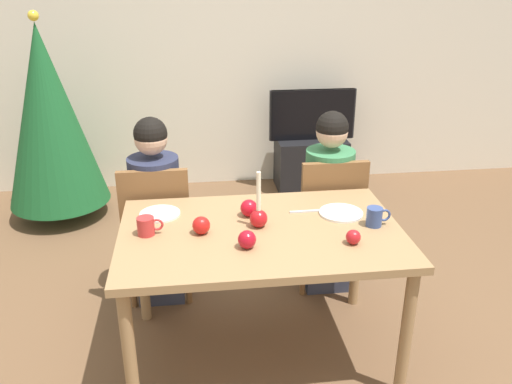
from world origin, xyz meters
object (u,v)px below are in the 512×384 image
Objects in this scene: plate_left at (160,214)px; mug_right at (375,217)px; tv at (312,115)px; plate_right at (341,213)px; chair_right at (329,215)px; apple_near_candle at (201,225)px; person_right_child at (328,205)px; christmas_tree at (49,117)px; person_left_child at (157,214)px; chair_left at (157,225)px; tv_stand at (310,163)px; candle_centerpiece at (259,215)px; dining_table at (261,245)px; mug_left at (147,226)px; apple_by_left_plate at (247,239)px; apple_far_edge at (353,237)px; apple_by_right_mug at (249,208)px.

mug_right is (1.08, -0.26, 0.04)m from plate_left.
plate_right is at bearing -98.95° from tv.
chair_right reaches higher than apple_near_candle.
christmas_tree reaches higher than person_right_child.
person_left_child is at bearing -55.96° from christmas_tree.
chair_left reaches higher than tv_stand.
candle_centerpiece is 2.34× the size of mug_right.
dining_table is at bearing 177.71° from mug_right.
mug_left is (-1.07, -0.59, 0.28)m from chair_right.
candle_centerpiece is 3.41× the size of apple_by_left_plate.
candle_centerpiece is (-0.79, -2.26, 0.57)m from tv_stand.
plate_left is (-1.02, -0.37, 0.24)m from chair_right.
tv reaches higher than apple_far_edge.
apple_far_edge is at bearing -15.81° from apple_near_candle.
tv_stand is 0.47m from tv.
christmas_tree is 7.22× the size of plate_right.
mug_right reaches higher than mug_left.
dining_table is 0.32m from apple_near_candle.
person_left_child is at bearing 112.01° from apple_near_candle.
mug_right is (1.13, -0.05, 0.00)m from mug_left.
tv_stand is at bearing 81.45° from apple_far_edge.
chair_right is 10.47× the size of apple_by_left_plate.
apple_by_right_mug is (0.52, 0.15, -0.00)m from mug_left.
person_left_child reaches higher than apple_by_left_plate.
mug_right reaches higher than tv_stand.
plate_right is at bearing -97.71° from person_right_child.
plate_left is at bearing -121.99° from tv.
plate_right is (0.95, -0.11, 0.00)m from plate_left.
plate_left is (-0.50, 0.24, 0.09)m from dining_table.
mug_right is 1.76× the size of apple_far_edge.
tv_stand is 2.33m from christmas_tree.
dining_table is at bearing -78.52° from candle_centerpiece.
apple_far_edge is at bearing -38.91° from apple_by_right_mug.
candle_centerpiece is (-0.01, 0.04, 0.15)m from dining_table.
dining_table is at bearing -163.61° from plate_right.
christmas_tree is (-1.43, 1.94, 0.19)m from dining_table.
mug_right is 1.45× the size of apple_by_left_plate.
mug_left is at bearing 167.29° from apple_far_edge.
mug_left is (-1.34, -2.28, 0.56)m from tv_stand.
chair_right is 0.83m from candle_centerpiece.
person_right_child is 1.48× the size of tv.
mug_right is (1.12, -0.66, 0.23)m from person_left_child.
apple_far_edge is (0.96, -0.80, 0.27)m from chair_left.
tv is at bearing 70.70° from candle_centerpiece.
person_left_child is 4.00× the size of candle_centerpiece.
mug_right is at bearing -84.51° from chair_right.
candle_centerpiece is at bearing -168.44° from plate_right.
tv is (1.34, 1.69, 0.20)m from chair_left.
person_left_child is 1.59m from christmas_tree.
plate_left is 2.47× the size of apple_by_left_plate.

